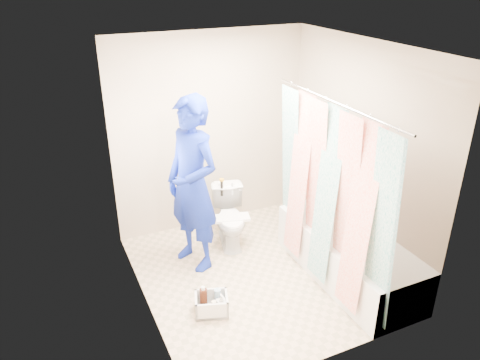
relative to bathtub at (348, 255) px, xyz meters
name	(u,v)px	position (x,y,z in m)	size (l,w,h in m)	color
floor	(258,274)	(-0.85, 0.43, -0.27)	(2.60, 2.60, 0.00)	tan
ceiling	(262,47)	(-0.85, 0.43, 2.13)	(2.40, 2.60, 0.02)	white
wall_back	(210,133)	(-0.85, 1.73, 0.93)	(2.40, 0.02, 2.40)	tan
wall_front	(339,238)	(-0.85, -0.88, 0.93)	(2.40, 0.02, 2.40)	tan
wall_left	(137,197)	(-2.05, 0.43, 0.93)	(0.02, 2.60, 2.40)	tan
wall_right	(359,154)	(0.35, 0.43, 0.93)	(0.02, 2.60, 2.40)	tan
bathtub	(348,255)	(0.00, 0.00, 0.00)	(0.70, 1.75, 0.50)	white
curtain_rod	(336,103)	(-0.33, 0.00, 1.68)	(0.02, 0.02, 1.90)	silver
shower_curtain	(328,197)	(-0.33, 0.00, 0.75)	(0.06, 1.75, 1.80)	white
toilet	(230,218)	(-0.86, 1.13, 0.07)	(0.37, 0.66, 0.67)	silver
tank_lid	(232,218)	(-0.89, 1.03, 0.13)	(0.41, 0.18, 0.03)	white
tank_internals	(225,187)	(-0.85, 1.32, 0.39)	(0.16, 0.07, 0.22)	black
plumber	(193,185)	(-1.37, 0.93, 0.69)	(0.70, 0.46, 1.91)	navy
cleaning_caddy	(213,305)	(-1.51, 0.07, -0.18)	(0.38, 0.34, 0.24)	silver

